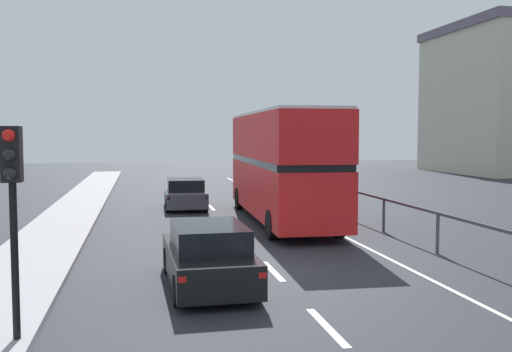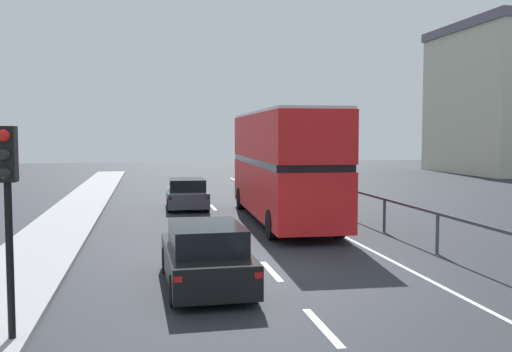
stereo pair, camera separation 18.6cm
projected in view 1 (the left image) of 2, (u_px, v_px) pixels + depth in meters
The scene contains 8 objects.
ground_plane at pixel (275, 275), 14.56m from camera, with size 73.72×120.00×0.10m, color #26282E.
near_sidewalk_kerb at pixel (11, 282), 13.34m from camera, with size 2.39×80.00×0.14m, color #959398.
lane_paint_markings at pixel (275, 219), 23.75m from camera, with size 3.66×46.00×0.01m.
bridge_side_railing at pixel (347, 194), 24.31m from camera, with size 0.10×42.00×1.23m.
double_decker_bus_red at pixel (282, 163), 23.01m from camera, with size 2.86×11.01×4.36m.
hatchback_car_near at pixel (208, 256), 13.23m from camera, with size 1.90×4.37×1.46m.
traffic_signal_pole at pixel (12, 180), 9.25m from camera, with size 0.30×0.42×3.47m.
sedan_car_ahead at pixel (185, 194), 27.21m from camera, with size 1.96×4.08×1.41m.
Camera 1 is at (-3.26, -13.98, 3.47)m, focal length 40.61 mm.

